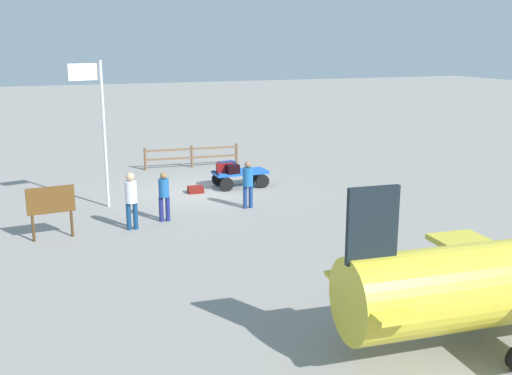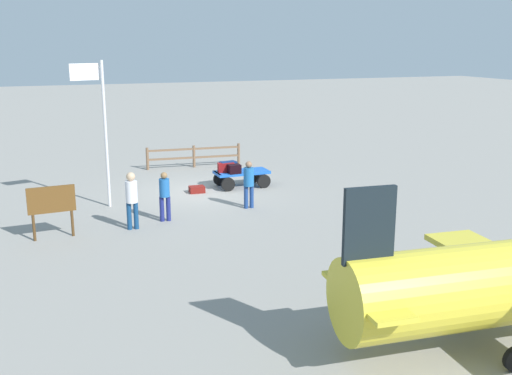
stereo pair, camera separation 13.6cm
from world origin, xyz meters
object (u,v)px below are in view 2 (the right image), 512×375
at_px(suitcase_olive, 197,189).
at_px(worker_lead, 249,181).
at_px(suitcase_dark, 226,168).
at_px(luggage_cart, 241,175).
at_px(signboard, 52,203).
at_px(worker_supervisor, 165,193).
at_px(flagpole, 101,120).
at_px(suitcase_grey, 234,169).
at_px(worker_trailing, 132,196).
at_px(suitcase_maroon, 228,166).

distance_m(suitcase_olive, worker_lead, 2.96).
bearing_deg(worker_lead, suitcase_dark, -92.94).
relative_size(luggage_cart, worker_lead, 1.30).
bearing_deg(signboard, suitcase_dark, -147.76).
relative_size(worker_lead, signboard, 1.05).
relative_size(worker_lead, worker_supervisor, 1.03).
height_order(suitcase_dark, worker_supervisor, worker_supervisor).
xyz_separation_m(worker_supervisor, signboard, (3.31, 0.57, 0.15)).
xyz_separation_m(worker_supervisor, flagpole, (1.53, -2.35, 2.04)).
relative_size(suitcase_grey, flagpole, 0.10).
relative_size(suitcase_grey, worker_trailing, 0.27).
distance_m(worker_supervisor, signboard, 3.36).
distance_m(flagpole, signboard, 3.91).
distance_m(suitcase_dark, worker_trailing, 5.73).
distance_m(suitcase_olive, flagpole, 4.45).
distance_m(worker_trailing, flagpole, 3.44).
bearing_deg(suitcase_dark, luggage_cart, 178.74).
relative_size(suitcase_maroon, worker_trailing, 0.39).
bearing_deg(suitcase_olive, flagpole, 13.17).
relative_size(suitcase_dark, worker_trailing, 0.37).
relative_size(suitcase_dark, suitcase_olive, 1.14).
bearing_deg(worker_lead, suitcase_maroon, -95.25).
bearing_deg(luggage_cart, signboard, 29.89).
bearing_deg(worker_supervisor, worker_trailing, 24.54).
bearing_deg(worker_supervisor, signboard, 9.85).
relative_size(suitcase_maroon, flagpole, 0.14).
relative_size(suitcase_grey, worker_supervisor, 0.31).
xyz_separation_m(suitcase_maroon, worker_trailing, (4.29, 4.12, 0.22)).
xyz_separation_m(suitcase_dark, worker_supervisor, (3.08, 3.45, 0.09)).
xyz_separation_m(suitcase_maroon, suitcase_olive, (1.37, 0.50, -0.68)).
distance_m(luggage_cart, worker_supervisor, 5.05).
distance_m(suitcase_maroon, suitcase_dark, 0.23).
xyz_separation_m(suitcase_maroon, signboard, (6.52, 4.21, 0.23)).
bearing_deg(suitcase_maroon, signboard, 32.83).
height_order(worker_lead, signboard, worker_lead).
bearing_deg(worker_lead, suitcase_olive, -67.72).
height_order(suitcase_maroon, suitcase_grey, suitcase_maroon).
xyz_separation_m(suitcase_grey, worker_trailing, (4.37, 3.63, 0.24)).
distance_m(suitcase_olive, worker_trailing, 4.74).
bearing_deg(worker_supervisor, suitcase_grey, -136.38).
xyz_separation_m(suitcase_grey, suitcase_olive, (1.45, 0.00, -0.66)).
distance_m(luggage_cart, suitcase_olive, 1.88).
bearing_deg(suitcase_grey, suitcase_maroon, -80.65).
xyz_separation_m(luggage_cart, suitcase_olive, (1.83, 0.30, -0.32)).
height_order(suitcase_maroon, worker_supervisor, worker_supervisor).
height_order(suitcase_olive, signboard, signboard).
height_order(worker_trailing, worker_supervisor, worker_trailing).
bearing_deg(suitcase_maroon, suitcase_olive, 19.90).
height_order(worker_lead, flagpole, flagpole).
relative_size(luggage_cart, suitcase_dark, 3.19).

